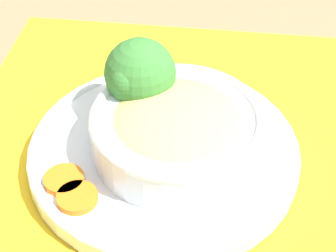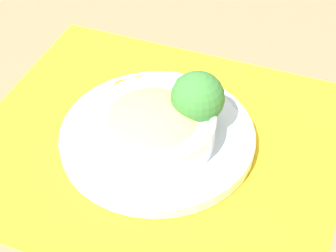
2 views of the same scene
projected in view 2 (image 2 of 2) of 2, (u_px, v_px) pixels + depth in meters
ground_plane at (158, 143)px, 0.79m from camera, size 4.00×4.00×0.00m
placemat at (158, 142)px, 0.79m from camera, size 0.53×0.47×0.00m
plate at (157, 136)px, 0.78m from camera, size 0.27×0.27×0.02m
bowl at (154, 125)px, 0.74m from camera, size 0.17×0.17×0.05m
broccoli_floret at (197, 98)px, 0.74m from camera, size 0.07×0.07×0.09m
carrot_slice_near at (142, 85)px, 0.84m from camera, size 0.04×0.04×0.01m
carrot_slice_middle at (125, 89)px, 0.84m from camera, size 0.04×0.04×0.01m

